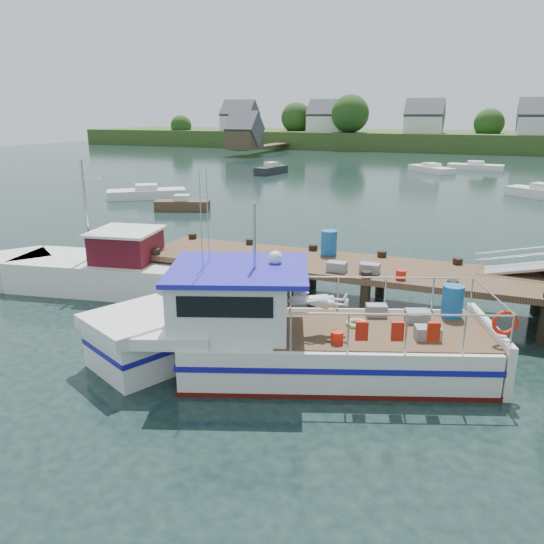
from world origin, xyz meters
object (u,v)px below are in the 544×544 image
at_px(dock, 531,255).
at_px(moored_d, 431,169).
at_px(moored_e, 271,170).
at_px(lobster_boat, 284,336).
at_px(moored_b, 542,193).
at_px(work_boat, 104,269).
at_px(moored_rowboat, 182,205).
at_px(moored_a, 147,193).
at_px(moored_far, 475,167).

relative_size(dock, moored_d, 2.92).
relative_size(moored_d, moored_e, 1.23).
relative_size(lobster_boat, moored_b, 1.95).
bearing_deg(dock, moored_e, 122.03).
bearing_deg(work_boat, moored_d, 71.15).
xyz_separation_m(moored_rowboat, moored_d, (12.93, 29.97, -0.01)).
bearing_deg(moored_a, moored_b, 4.99).
xyz_separation_m(moored_b, moored_e, (-24.96, 7.84, 0.03)).
height_order(lobster_boat, moored_rowboat, lobster_boat).
xyz_separation_m(work_boat, moored_rowboat, (-5.70, 15.10, -0.36)).
height_order(moored_b, moored_d, moored_b).
relative_size(work_boat, moored_rowboat, 2.39).
distance_m(work_boat, moored_d, 45.65).
bearing_deg(lobster_boat, moored_a, 111.27).
bearing_deg(moored_rowboat, moored_a, 156.74).
relative_size(lobster_boat, moored_far, 1.69).
height_order(moored_b, moored_e, moored_e).
distance_m(dock, moored_e, 41.94).
bearing_deg(moored_b, moored_far, 104.61).
distance_m(dock, moored_rowboat, 23.96).
xyz_separation_m(lobster_boat, moored_a, (-19.16, 22.13, -0.52)).
distance_m(dock, lobster_boat, 7.89).
distance_m(moored_b, moored_d, 18.39).
distance_m(lobster_boat, work_boat, 9.10).
bearing_deg(moored_b, dock, -95.57).
height_order(moored_far, moored_d, moored_far).
relative_size(work_boat, moored_e, 1.92).
relative_size(moored_far, moored_e, 1.30).
distance_m(lobster_boat, moored_rowboat, 23.41).
bearing_deg(moored_e, moored_d, 27.53).
xyz_separation_m(work_boat, moored_a, (-10.81, 18.51, -0.35)).
distance_m(moored_far, moored_d, 6.06).
bearing_deg(lobster_boat, moored_far, 66.83).
height_order(moored_d, moored_e, moored_e).
bearing_deg(dock, moored_far, 92.92).
bearing_deg(moored_d, moored_far, 32.27).
relative_size(lobster_boat, moored_e, 2.20).
relative_size(dock, work_boat, 1.86).
bearing_deg(dock, moored_rowboat, 145.80).
xyz_separation_m(lobster_boat, work_boat, (-8.35, 3.62, -0.17)).
distance_m(moored_b, moored_e, 26.16).
height_order(dock, moored_rowboat, dock).
distance_m(dock, moored_d, 43.97).
xyz_separation_m(moored_a, moored_b, (27.60, 10.84, 0.03)).
relative_size(dock, moored_e, 3.58).
bearing_deg(moored_a, moored_far, 37.40).
xyz_separation_m(moored_rowboat, moored_e, (-2.47, 22.09, 0.07)).
distance_m(moored_far, moored_e, 23.17).
height_order(dock, lobster_boat, lobster_boat).
relative_size(work_boat, moored_b, 1.71).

